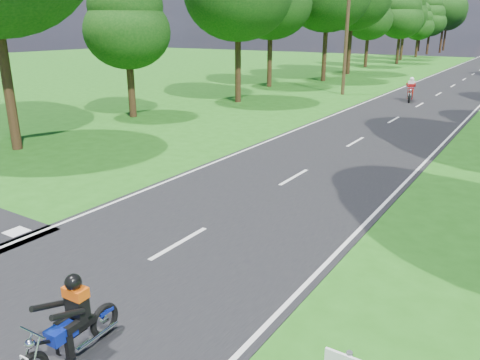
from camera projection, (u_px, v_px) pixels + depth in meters
The scene contains 6 objects.
ground at pixel (115, 281), 9.39m from camera, with size 160.00×160.00×0.00m, color #215D15.
main_road at pixel (473, 74), 49.26m from camera, with size 7.00×140.00×0.02m, color black.
road_markings at pixel (469, 75), 47.83m from camera, with size 7.40×140.00×0.01m.
telegraph_pole at pixel (346, 37), 33.53m from camera, with size 1.20×0.26×8.00m.
rider_near_blue at pixel (68, 321), 6.93m from camera, with size 0.55×1.66×1.38m, color #0E219B, non-canonical shape.
rider_far_red at pixel (411, 89), 31.30m from camera, with size 0.64×1.92×1.60m, color #AB270D, non-canonical shape.
Camera 1 is at (6.60, -5.58, 4.87)m, focal length 35.00 mm.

